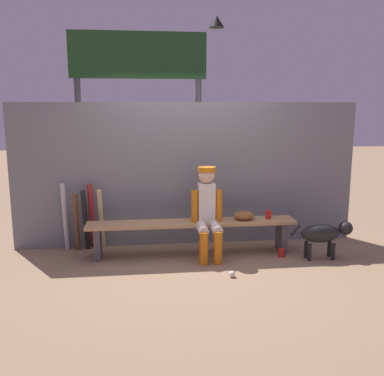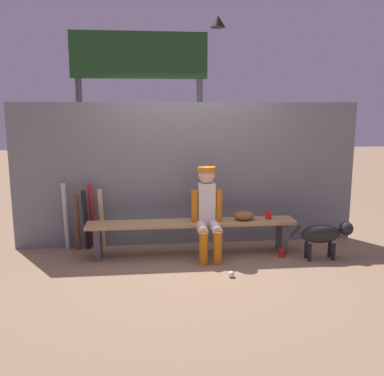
# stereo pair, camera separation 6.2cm
# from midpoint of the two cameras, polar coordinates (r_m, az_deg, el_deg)

# --- Properties ---
(ground_plane) EXTENTS (30.00, 30.00, 0.00)m
(ground_plane) POSITION_cam_midpoint_polar(r_m,az_deg,el_deg) (5.83, 0.31, -8.82)
(ground_plane) COLOR #937556
(chainlink_fence) EXTENTS (4.86, 0.03, 2.01)m
(chainlink_fence) POSITION_cam_midpoint_polar(r_m,az_deg,el_deg) (6.07, -0.22, 1.78)
(chainlink_fence) COLOR slate
(chainlink_fence) RESTS_ON ground_plane
(dugout_bench) EXTENTS (2.77, 0.36, 0.46)m
(dugout_bench) POSITION_cam_midpoint_polar(r_m,az_deg,el_deg) (5.72, 0.31, -5.38)
(dugout_bench) COLOR tan
(dugout_bench) RESTS_ON ground_plane
(player_seated) EXTENTS (0.41, 0.55, 1.19)m
(player_seated) POSITION_cam_midpoint_polar(r_m,az_deg,el_deg) (5.56, 2.42, -2.83)
(player_seated) COLOR silver
(player_seated) RESTS_ON ground_plane
(baseball_glove) EXTENTS (0.28, 0.20, 0.12)m
(baseball_glove) POSITION_cam_midpoint_polar(r_m,az_deg,el_deg) (5.79, 7.21, -3.66)
(baseball_glove) COLOR brown
(baseball_glove) RESTS_ON dugout_bench
(bat_wood_natural) EXTENTS (0.09, 0.18, 0.86)m
(bat_wood_natural) POSITION_cam_midpoint_polar(r_m,az_deg,el_deg) (6.06, -11.63, -4.05)
(bat_wood_natural) COLOR tan
(bat_wood_natural) RESTS_ON ground_plane
(bat_aluminum_red) EXTENTS (0.08, 0.21, 0.93)m
(bat_aluminum_red) POSITION_cam_midpoint_polar(r_m,az_deg,el_deg) (6.11, -12.86, -3.63)
(bat_aluminum_red) COLOR #B22323
(bat_aluminum_red) RESTS_ON ground_plane
(bat_aluminum_black) EXTENTS (0.09, 0.22, 0.85)m
(bat_aluminum_black) POSITION_cam_midpoint_polar(r_m,az_deg,el_deg) (6.04, -13.62, -4.17)
(bat_aluminum_black) COLOR black
(bat_aluminum_black) RESTS_ON ground_plane
(bat_wood_dark) EXTENTS (0.08, 0.18, 0.81)m
(bat_wood_dark) POSITION_cam_midpoint_polar(r_m,az_deg,el_deg) (6.05, -14.73, -4.41)
(bat_wood_dark) COLOR brown
(bat_wood_dark) RESTS_ON ground_plane
(bat_aluminum_silver) EXTENTS (0.07, 0.17, 0.94)m
(bat_aluminum_silver) POSITION_cam_midpoint_polar(r_m,az_deg,el_deg) (6.13, -16.16, -3.66)
(bat_aluminum_silver) COLOR #B7B7BC
(bat_aluminum_silver) RESTS_ON ground_plane
(baseball) EXTENTS (0.07, 0.07, 0.07)m
(baseball) POSITION_cam_midpoint_polar(r_m,az_deg,el_deg) (5.11, 5.59, -11.32)
(baseball) COLOR white
(baseball) RESTS_ON ground_plane
(cup_on_ground) EXTENTS (0.08, 0.08, 0.11)m
(cup_on_ground) POSITION_cam_midpoint_polar(r_m,az_deg,el_deg) (5.84, 12.11, -8.45)
(cup_on_ground) COLOR red
(cup_on_ground) RESTS_ON ground_plane
(cup_on_bench) EXTENTS (0.08, 0.08, 0.11)m
(cup_on_bench) POSITION_cam_midpoint_polar(r_m,az_deg,el_deg) (5.90, 10.43, -3.53)
(cup_on_bench) COLOR red
(cup_on_bench) RESTS_ON dugout_bench
(scoreboard) EXTENTS (2.42, 0.27, 3.35)m
(scoreboard) POSITION_cam_midpoint_polar(r_m,az_deg,el_deg) (7.05, -6.10, 14.07)
(scoreboard) COLOR #3F3F42
(scoreboard) RESTS_ON ground_plane
(dog) EXTENTS (0.84, 0.20, 0.49)m
(dog) POSITION_cam_midpoint_polar(r_m,az_deg,el_deg) (5.83, 17.52, -5.85)
(dog) COLOR black
(dog) RESTS_ON ground_plane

